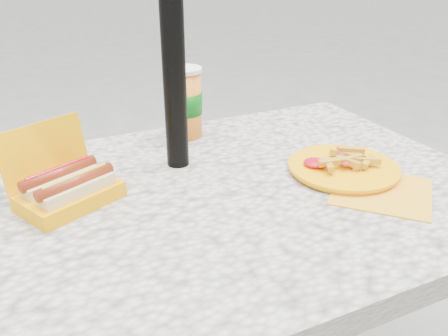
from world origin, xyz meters
name	(u,v)px	position (x,y,z in m)	size (l,w,h in m)	color
picnic_table	(207,238)	(0.00, 0.00, 0.64)	(1.20, 0.80, 0.75)	beige
umbrella_pole	(171,4)	(0.00, 0.16, 1.10)	(0.05, 0.05, 2.20)	black
hotdog_box	(67,188)	(-0.26, 0.08, 0.78)	(0.22, 0.21, 0.15)	#FAA400
fries_plate	(346,169)	(0.31, -0.05, 0.76)	(0.27, 0.36, 0.04)	orange
soda_cup	(184,103)	(0.08, 0.32, 0.84)	(0.10, 0.10, 0.18)	orange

